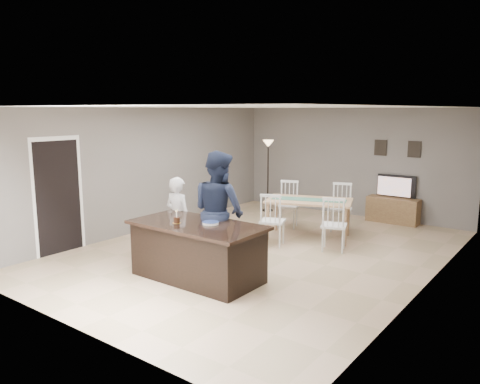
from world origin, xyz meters
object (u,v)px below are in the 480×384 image
Objects in this scene: birthday_cake at (177,220)px; floor_lamp at (268,156)px; tv_console at (393,210)px; man at (219,211)px; woman at (178,218)px; television at (395,186)px; plate_stack at (211,223)px; kitchen_island at (198,251)px; dining_table at (309,206)px.

floor_lamp is (-1.62, 5.05, 0.51)m from birthday_cake.
tv_console is 5.21m from man.
floor_lamp reaches higher than woman.
television is at bearing 13.69° from floor_lamp.
plate_stack is (1.15, -0.46, 0.17)m from woman.
floor_lamp is at bearing 113.67° from plate_stack.
television is 3.56× the size of plate_stack.
television is 4.44× the size of birthday_cake.
floor_lamp reaches higher than kitchen_island.
man is 7.80× the size of plate_stack.
dining_table is (-0.96, -2.46, -0.19)m from television.
television is at bearing -113.08° from woman.
plate_stack is (0.21, -0.46, -0.08)m from man.
man reaches higher than tv_console.
birthday_cake is at bearing -149.99° from kitchen_island.
television is at bearing 75.66° from birthday_cake.
man reaches higher than floor_lamp.
floor_lamp is at bearing -167.53° from tv_console.
television is (1.20, 5.64, 0.41)m from kitchen_island.
dining_table is 1.28× the size of floor_lamp.
kitchen_island is at bearing -68.70° from floor_lamp.
man is at bearing 76.59° from television.
floor_lamp is at bearing 107.80° from birthday_cake.
floor_lamp is (-1.89, 4.33, 0.45)m from man.
man is 2.67m from dining_table.
tv_console is at bearing 77.84° from kitchen_island.
kitchen_island is 5.34m from floor_lamp.
kitchen_island reaches higher than tv_console.
birthday_cake is 0.80× the size of plate_stack.
kitchen_island is at bearing 149.75° from woman.
birthday_cake is 3.40m from dining_table.
man is 0.84× the size of dining_table.
plate_stack is at bearing 126.10° from man.
man is at bearing 91.42° from kitchen_island.
birthday_cake is (-0.27, -0.71, -0.05)m from man.
woman is at bearing 67.10° from television.
television is (0.00, 0.07, 0.56)m from tv_console.
woman reaches higher than birthday_cake.
plate_stack is at bearing 24.76° from kitchen_island.
tv_console is 5.83× the size of birthday_cake.
plate_stack reaches higher than kitchen_island.
man is at bearing 179.82° from woman.
plate_stack is at bearing -110.79° from dining_table.
kitchen_island is 1.44× the size of woman.
man reaches higher than television.
man reaches higher than plate_stack.
woman is 2.89m from dining_table.
tv_console is 0.57m from television.
floor_lamp is at bearing 111.30° from kitchen_island.
tv_console is at bearing 12.47° from floor_lamp.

